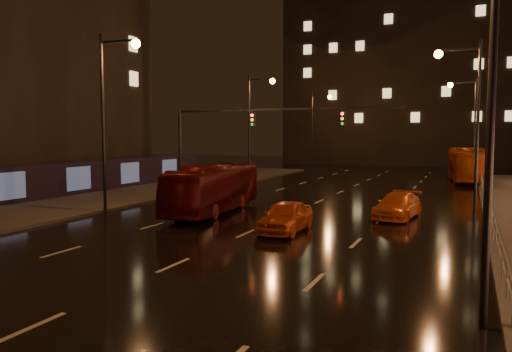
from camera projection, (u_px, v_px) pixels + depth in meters
The scene contains 11 objects.
ground at pixel (310, 205), 31.69m from camera, with size 140.00×140.00×0.00m, color black.
sidewalk_left at pixel (88, 203), 32.40m from camera, with size 7.00×70.00×0.15m, color #38332D.
building_distant at pixel (436, 47), 76.31m from camera, with size 44.00×16.00×36.00m, color black.
hoarding_left at pixel (7, 187), 31.01m from camera, with size 0.30×46.00×2.50m, color black.
traffic_signal at pixel (238, 131), 33.29m from camera, with size 15.31×0.32×6.20m.
streetlight_right at pixel (460, 46), 11.18m from camera, with size 2.64×0.50×10.00m.
railing_right at pixel (489, 204), 25.79m from camera, with size 0.05×56.00×1.00m.
bus_red at pixel (214, 188), 28.86m from camera, with size 2.31×9.87×2.75m, color #590C0D.
bus_curb at pixel (467, 165), 47.95m from camera, with size 2.75×11.74×3.27m, color #AA4511.
taxi_near at pixel (286, 216), 22.86m from camera, with size 1.70×4.22×1.44m, color #D65014.
taxi_far at pixel (398, 206), 26.81m from camera, with size 1.85×4.56×1.32m, color #DD5D14.
Camera 1 is at (9.18, -10.27, 4.43)m, focal length 35.00 mm.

